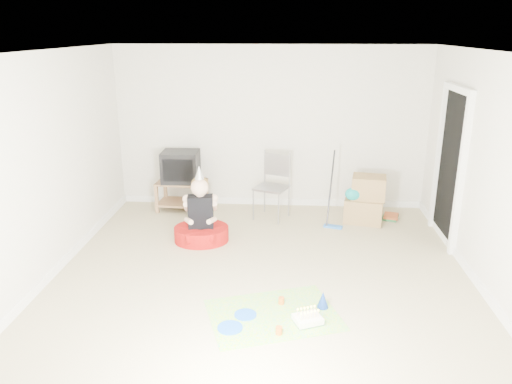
# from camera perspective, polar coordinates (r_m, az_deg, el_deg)

# --- Properties ---
(ground) EXTENTS (5.00, 5.00, 0.00)m
(ground) POSITION_cam_1_polar(r_m,az_deg,el_deg) (6.15, 0.69, -9.19)
(ground) COLOR #BDAF87
(ground) RESTS_ON ground
(doorway_recess) EXTENTS (0.02, 0.90, 2.05)m
(doorway_recess) POSITION_cam_1_polar(r_m,az_deg,el_deg) (7.23, 21.33, 2.49)
(doorway_recess) COLOR black
(doorway_recess) RESTS_ON ground
(tv_stand) EXTENTS (0.81, 0.55, 0.48)m
(tv_stand) POSITION_cam_1_polar(r_m,az_deg,el_deg) (8.19, -8.45, -0.11)
(tv_stand) COLOR #916641
(tv_stand) RESTS_ON ground
(crt_tv) EXTENTS (0.58, 0.49, 0.49)m
(crt_tv) POSITION_cam_1_polar(r_m,az_deg,el_deg) (8.06, -8.60, 2.90)
(crt_tv) COLOR black
(crt_tv) RESTS_ON tv_stand
(folding_chair) EXTENTS (0.60, 0.59, 1.03)m
(folding_chair) POSITION_cam_1_polar(r_m,az_deg,el_deg) (7.67, 1.78, 0.51)
(folding_chair) COLOR #94949A
(folding_chair) RESTS_ON ground
(cardboard_boxes) EXTENTS (0.65, 0.54, 0.72)m
(cardboard_boxes) POSITION_cam_1_polar(r_m,az_deg,el_deg) (7.76, 12.37, -0.91)
(cardboard_boxes) COLOR #9B7A4B
(cardboard_boxes) RESTS_ON ground
(floor_mop) EXTENTS (0.29, 0.36, 1.11)m
(floor_mop) POSITION_cam_1_polar(r_m,az_deg,el_deg) (7.45, 8.88, -2.16)
(floor_mop) COLOR blue
(floor_mop) RESTS_ON ground
(book_pile) EXTENTS (0.31, 0.35, 0.06)m
(book_pile) POSITION_cam_1_polar(r_m,az_deg,el_deg) (8.07, 15.18, -2.74)
(book_pile) COLOR #236937
(book_pile) RESTS_ON ground
(seated_woman) EXTENTS (0.84, 0.84, 1.09)m
(seated_woman) POSITION_cam_1_polar(r_m,az_deg,el_deg) (6.96, -6.29, -3.76)
(seated_woman) COLOR #B41410
(seated_woman) RESTS_ON ground
(party_mat) EXTENTS (1.54, 1.32, 0.01)m
(party_mat) POSITION_cam_1_polar(r_m,az_deg,el_deg) (5.32, 1.97, -13.84)
(party_mat) COLOR #FA34A0
(party_mat) RESTS_ON ground
(birthday_cake) EXTENTS (0.33, 0.30, 0.14)m
(birthday_cake) POSITION_cam_1_polar(r_m,az_deg,el_deg) (5.20, 5.93, -14.33)
(birthday_cake) COLOR white
(birthday_cake) RESTS_ON party_mat
(blue_plate_near) EXTENTS (0.25, 0.25, 0.01)m
(blue_plate_near) POSITION_cam_1_polar(r_m,az_deg,el_deg) (5.31, -1.21, -13.84)
(blue_plate_near) COLOR blue
(blue_plate_near) RESTS_ON party_mat
(blue_plate_far) EXTENTS (0.28, 0.28, 0.01)m
(blue_plate_far) POSITION_cam_1_polar(r_m,az_deg,el_deg) (5.11, -2.98, -15.22)
(blue_plate_far) COLOR blue
(blue_plate_far) RESTS_ON party_mat
(orange_cup_near) EXTENTS (0.07, 0.07, 0.07)m
(orange_cup_near) POSITION_cam_1_polar(r_m,az_deg,el_deg) (5.49, 2.92, -12.29)
(orange_cup_near) COLOR #D75E17
(orange_cup_near) RESTS_ON party_mat
(orange_cup_far) EXTENTS (0.07, 0.07, 0.08)m
(orange_cup_far) POSITION_cam_1_polar(r_m,az_deg,el_deg) (5.01, 2.64, -15.53)
(orange_cup_far) COLOR #D75E17
(orange_cup_far) RESTS_ON party_mat
(blue_party_hat) EXTENTS (0.18, 0.18, 0.18)m
(blue_party_hat) POSITION_cam_1_polar(r_m,az_deg,el_deg) (5.44, 7.65, -12.09)
(blue_party_hat) COLOR #183FAA
(blue_party_hat) RESTS_ON party_mat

